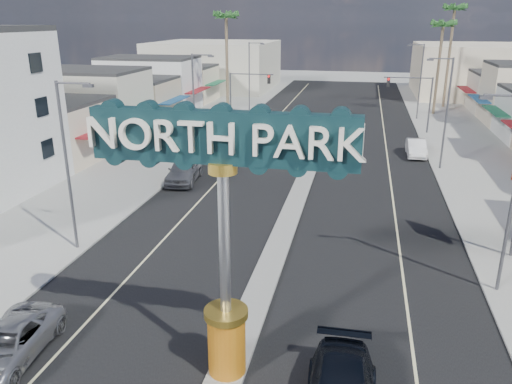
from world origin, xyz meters
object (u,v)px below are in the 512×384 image
at_px(car_parked_left, 184,170).
at_px(streetlight_l_mid, 195,100).
at_px(streetlight_r_near, 511,187).
at_px(traffic_signal_left, 246,89).
at_px(streetlight_l_far, 250,74).
at_px(streetlight_r_far, 419,78).
at_px(palm_right_far, 454,14).
at_px(suv_left, 8,343).
at_px(car_parked_right, 416,148).
at_px(palm_right_mid, 443,29).
at_px(palm_left_far, 226,21).
at_px(streetlight_r_mid, 445,108).
at_px(streetlight_l_near, 69,159).
at_px(gateway_sign, 224,218).
at_px(city_bus, 248,133).
at_px(traffic_signal_right, 413,93).

bearing_deg(car_parked_left, streetlight_l_mid, 94.84).
bearing_deg(streetlight_r_near, traffic_signal_left, 119.99).
distance_m(streetlight_l_far, streetlight_r_far, 20.87).
bearing_deg(palm_right_far, streetlight_l_mid, -128.48).
height_order(suv_left, car_parked_right, car_parked_right).
xyz_separation_m(palm_right_mid, car_parked_right, (-4.00, -21.91, -9.86)).
bearing_deg(car_parked_right, streetlight_r_far, 84.83).
distance_m(streetlight_r_near, car_parked_right, 24.52).
bearing_deg(palm_right_mid, palm_left_far, -167.01).
xyz_separation_m(streetlight_r_far, palm_right_far, (4.57, 10.00, 7.32)).
relative_size(streetlight_r_near, car_parked_left, 1.71).
bearing_deg(streetlight_r_mid, streetlight_r_near, -90.00).
bearing_deg(streetlight_l_near, car_parked_left, 83.48).
height_order(streetlight_r_far, car_parked_right, streetlight_r_far).
height_order(gateway_sign, streetlight_l_mid, gateway_sign).
bearing_deg(streetlight_r_near, palm_right_far, 84.98).
bearing_deg(city_bus, palm_right_mid, 54.03).
relative_size(gateway_sign, palm_right_far, 0.65).
relative_size(streetlight_l_mid, city_bus, 0.83).
xyz_separation_m(traffic_signal_right, streetlight_l_near, (-19.62, -33.99, 0.79)).
xyz_separation_m(traffic_signal_right, suv_left, (-17.18, -42.90, -3.59)).
xyz_separation_m(streetlight_l_near, car_parked_right, (19.43, 24.09, -4.32)).
distance_m(palm_right_far, suv_left, 66.14).
relative_size(traffic_signal_left, car_parked_right, 1.33).
bearing_deg(streetlight_l_near, gateway_sign, -37.55).
height_order(palm_left_far, suv_left, palm_left_far).
xyz_separation_m(streetlight_l_far, car_parked_left, (1.43, -29.46, -4.17)).
bearing_deg(streetlight_r_mid, car_parked_left, -159.00).
xyz_separation_m(streetlight_r_far, palm_left_far, (-23.43, -2.00, 6.43)).
distance_m(streetlight_l_mid, streetlight_l_far, 22.00).
distance_m(traffic_signal_left, traffic_signal_right, 18.37).
bearing_deg(streetlight_r_far, streetlight_r_mid, -90.00).
height_order(gateway_sign, suv_left, gateway_sign).
bearing_deg(palm_right_far, city_bus, -127.15).
height_order(streetlight_r_mid, palm_left_far, palm_left_far).
bearing_deg(car_parked_left, palm_right_mid, 50.63).
distance_m(streetlight_l_mid, palm_right_far, 41.53).
distance_m(streetlight_r_mid, city_bus, 17.70).
relative_size(streetlight_l_far, streetlight_r_mid, 1.00).
xyz_separation_m(traffic_signal_left, streetlight_l_far, (-1.25, 8.01, 0.79)).
bearing_deg(streetlight_l_near, streetlight_r_far, 63.58).
relative_size(palm_right_mid, car_parked_left, 2.30).
bearing_deg(streetlight_r_far, palm_right_far, 65.45).
height_order(traffic_signal_right, palm_left_far, palm_left_far).
xyz_separation_m(gateway_sign, streetlight_l_near, (-10.43, 8.02, -0.86)).
relative_size(traffic_signal_right, suv_left, 1.21).
relative_size(palm_right_mid, city_bus, 1.12).
bearing_deg(palm_right_far, car_parked_left, -121.31).
bearing_deg(car_parked_right, streetlight_r_mid, -71.29).
bearing_deg(city_bus, car_parked_right, 6.98).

